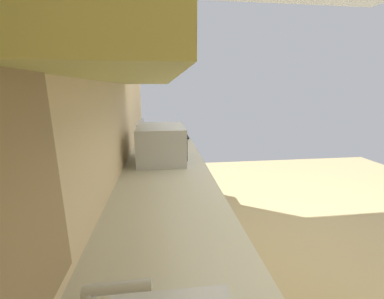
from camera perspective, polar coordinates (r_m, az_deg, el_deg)
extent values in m
plane|color=tan|center=(2.57, 29.00, -22.53)|extent=(5.98, 5.98, 0.00)
cube|color=beige|center=(1.67, -19.69, 8.00)|extent=(3.86, 0.12, 2.62)
cube|color=#D5C16B|center=(1.61, -5.78, -25.72)|extent=(2.93, 0.61, 0.87)
cube|color=#B5B09C|center=(1.36, -6.25, -11.14)|extent=(2.96, 0.64, 0.02)
cube|color=#332819|center=(1.49, 8.30, -29.82)|extent=(0.01, 0.01, 0.80)
cube|color=#332819|center=(1.80, 4.60, -20.73)|extent=(0.01, 0.01, 0.80)
cube|color=#332819|center=(2.15, 2.30, -14.41)|extent=(0.01, 0.01, 0.80)
cube|color=#332819|center=(2.52, 0.75, -9.89)|extent=(0.01, 0.01, 0.80)
cube|color=#B7BABF|center=(3.21, -6.52, -4.36)|extent=(0.68, 0.62, 0.89)
cube|color=black|center=(3.24, -0.89, -4.92)|extent=(0.53, 0.01, 0.49)
cube|color=black|center=(3.10, -6.76, 3.68)|extent=(0.65, 0.59, 0.02)
cube|color=#B7BABF|center=(3.10, -12.19, 4.96)|extent=(0.65, 0.04, 0.18)
cylinder|color=#38383D|center=(2.95, -4.57, 3.50)|extent=(0.11, 0.11, 0.01)
cylinder|color=#38383D|center=(3.25, -4.81, 4.48)|extent=(0.11, 0.11, 0.01)
cylinder|color=#38383D|center=(2.95, -8.91, 3.37)|extent=(0.11, 0.11, 0.01)
cylinder|color=#38383D|center=(3.25, -8.76, 4.36)|extent=(0.11, 0.11, 0.01)
cylinder|color=#B7BABF|center=(0.49, -17.27, -28.89)|extent=(0.02, 0.12, 0.02)
cube|color=#B7BABF|center=(1.95, -7.30, 1.41)|extent=(0.47, 0.37, 0.29)
cube|color=black|center=(1.92, -1.64, 1.30)|extent=(0.29, 0.01, 0.20)
cube|color=#2D2D33|center=(2.14, -2.21, 2.64)|extent=(0.08, 0.01, 0.20)
cylinder|color=gold|center=(2.41, -5.54, 1.23)|extent=(0.15, 0.15, 0.06)
cylinder|color=#DFBD4D|center=(2.41, -5.55, 1.60)|extent=(0.12, 0.12, 0.03)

